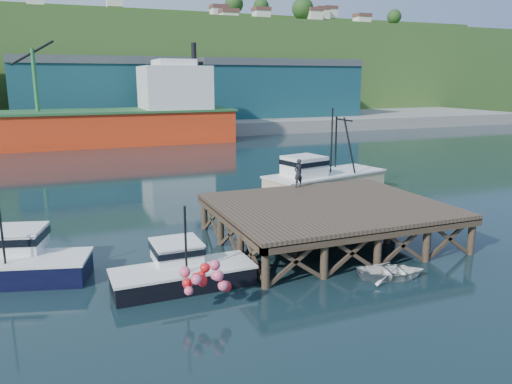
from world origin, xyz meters
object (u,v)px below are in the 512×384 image
boat_black (182,270)px  trawler (323,177)px  dockworker (298,173)px  boat_navy (14,261)px  dinghy (391,272)px

boat_black → trawler: 19.35m
boat_black → trawler: trawler is taller
trawler → dockworker: (-4.97, -5.63, 1.65)m
dockworker → boat_navy: bearing=-2.6°
trawler → dinghy: trawler is taller
dinghy → dockworker: dockworker is taller
trawler → dinghy: 16.73m
boat_black → dinghy: (8.95, -2.79, -0.38)m
boat_navy → trawler: bearing=39.7°
trawler → dockworker: trawler is taller
boat_black → dockworker: bearing=37.4°
dinghy → dockworker: size_ratio=1.69×
dockworker → dinghy: bearing=71.5°
boat_black → dinghy: bearing=-18.4°
boat_navy → dockworker: 16.75m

